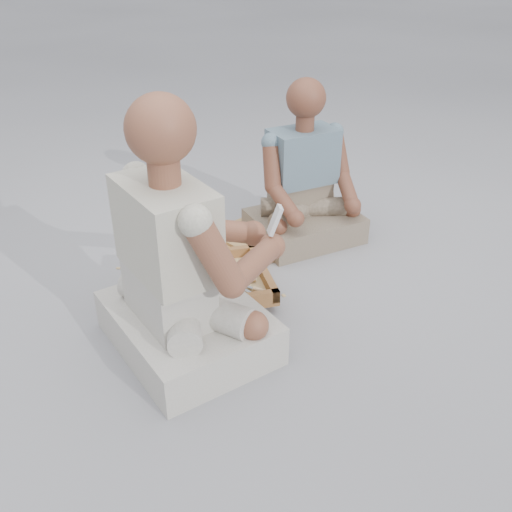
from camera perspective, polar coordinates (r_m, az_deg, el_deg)
name	(u,v)px	position (r m, az deg, el deg)	size (l,w,h in m)	color
ground	(261,330)	(2.34, 0.55, -7.43)	(60.00, 60.00, 0.00)	#949499
carved_panel	(227,252)	(2.84, -2.92, 0.37)	(0.62, 0.41, 0.04)	#A3753F
tool_tray	(207,283)	(2.51, -4.88, -2.73)	(0.59, 0.50, 0.07)	brown
chisel_0	(245,273)	(2.56, -1.15, -1.75)	(0.20, 0.13, 0.02)	silver
chisel_1	(255,295)	(2.41, -0.15, -3.92)	(0.10, 0.21, 0.02)	silver
chisel_2	(198,262)	(2.64, -5.83, -0.60)	(0.16, 0.17, 0.02)	silver
chisel_3	(205,273)	(2.57, -5.08, -1.72)	(0.22, 0.02, 0.02)	silver
chisel_4	(245,275)	(2.55, -1.12, -1.94)	(0.22, 0.03, 0.02)	silver
chisel_5	(242,275)	(2.53, -1.45, -1.94)	(0.15, 0.18, 0.02)	silver
chisel_6	(243,280)	(2.50, -1.32, -2.45)	(0.22, 0.06, 0.02)	silver
chisel_7	(202,294)	(2.43, -5.46, -3.82)	(0.15, 0.19, 0.02)	silver
chisel_8	(212,276)	(2.53, -4.46, -1.97)	(0.18, 0.15, 0.02)	silver
chisel_9	(229,271)	(2.58, -2.74, -1.53)	(0.13, 0.20, 0.02)	silver
chisel_10	(256,289)	(2.44, 0.02, -3.35)	(0.15, 0.18, 0.02)	silver
wood_chip_0	(214,250)	(2.90, -4.25, 0.57)	(0.02, 0.01, 0.00)	#D4BA7D
wood_chip_1	(259,300)	(2.51, 0.28, -4.44)	(0.02, 0.01, 0.00)	#D4BA7D
wood_chip_2	(284,295)	(2.54, 2.79, -3.96)	(0.02, 0.01, 0.00)	#D4BA7D
wood_chip_3	(254,259)	(2.81, -0.15, -0.33)	(0.02, 0.01, 0.00)	#D4BA7D
wood_chip_4	(205,284)	(2.63, -5.17, -2.81)	(0.02, 0.01, 0.00)	#D4BA7D
wood_chip_5	(215,259)	(2.82, -4.16, -0.25)	(0.02, 0.01, 0.00)	#D4BA7D
wood_chip_6	(118,268)	(2.82, -13.60, -1.19)	(0.02, 0.01, 0.00)	#D4BA7D
wood_chip_7	(141,282)	(2.68, -11.40, -2.61)	(0.02, 0.01, 0.00)	#D4BA7D
wood_chip_8	(245,326)	(2.35, -1.13, -7.06)	(0.02, 0.01, 0.00)	#D4BA7D
wood_chip_9	(168,260)	(2.83, -8.75, -0.42)	(0.02, 0.01, 0.00)	#D4BA7D
wood_chip_10	(218,294)	(2.55, -3.80, -3.81)	(0.02, 0.01, 0.00)	#D4BA7D
wood_chip_11	(230,253)	(2.86, -2.60, 0.26)	(0.02, 0.01, 0.00)	#D4BA7D
wood_chip_12	(173,299)	(2.54, -8.31, -4.28)	(0.02, 0.01, 0.00)	#D4BA7D
craftsman	(182,271)	(2.09, -7.36, -1.53)	(0.72, 0.72, 0.99)	#BBB6AD
companion	(305,189)	(2.92, 4.88, 6.72)	(0.55, 0.46, 0.82)	gray
mobile_phone	(275,220)	(2.14, 1.92, 3.61)	(0.06, 0.06, 0.12)	silver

